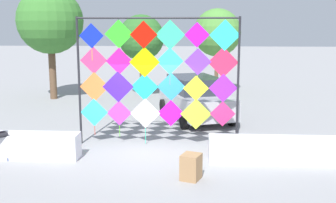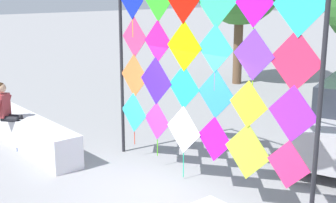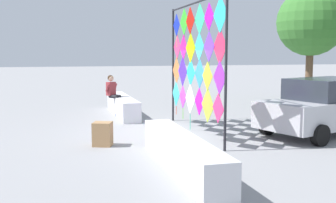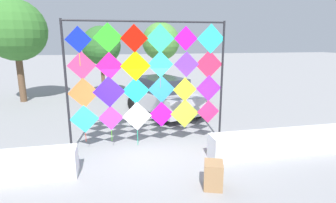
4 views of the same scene
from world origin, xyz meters
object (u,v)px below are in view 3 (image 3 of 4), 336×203
at_px(seated_vendor, 113,92).
at_px(tree_broadleaf, 312,20).
at_px(kite_display_rack, 195,58).
at_px(parked_car, 326,106).
at_px(cardboard_box_small, 103,134).

relative_size(seated_vendor, tree_broadleaf, 0.28).
xyz_separation_m(kite_display_rack, seated_vendor, (-4.24, -1.89, -1.36)).
distance_m(seated_vendor, parked_car, 7.82).
distance_m(parked_car, tree_broadleaf, 8.90).
distance_m(kite_display_rack, parked_car, 4.19).
distance_m(seated_vendor, tree_broadleaf, 10.46).
bearing_deg(cardboard_box_small, tree_broadleaf, 123.23).
bearing_deg(seated_vendor, cardboard_box_small, -10.57).
bearing_deg(parked_car, kite_display_rack, -107.19).
bearing_deg(parked_car, seated_vendor, -133.68).
relative_size(parked_car, cardboard_box_small, 7.44).
bearing_deg(tree_broadleaf, cardboard_box_small, -56.77).
bearing_deg(kite_display_rack, parked_car, 72.81).
height_order(seated_vendor, cardboard_box_small, seated_vendor).
bearing_deg(seated_vendor, kite_display_rack, 24.09).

